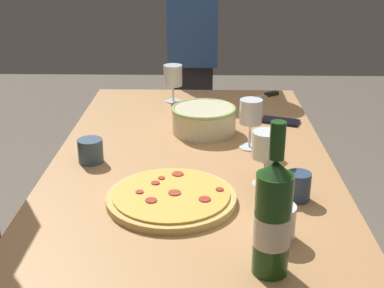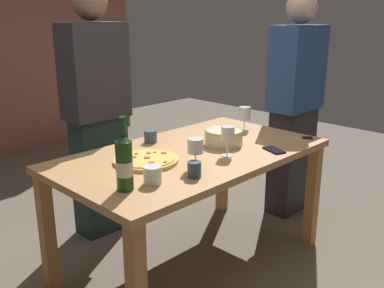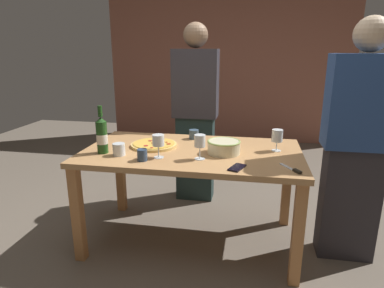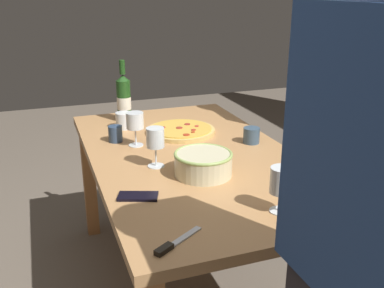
{
  "view_description": "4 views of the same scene",
  "coord_description": "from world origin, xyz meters",
  "px_view_note": "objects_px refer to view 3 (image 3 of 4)",
  "views": [
    {
      "loc": [
        -1.59,
        -0.04,
        1.43
      ],
      "look_at": [
        0.0,
        0.0,
        0.8
      ],
      "focal_mm": 49.54,
      "sensor_mm": 36.0,
      "label": 1
    },
    {
      "loc": [
        -1.73,
        -1.7,
        1.53
      ],
      "look_at": [
        0.0,
        0.0,
        0.8
      ],
      "focal_mm": 40.68,
      "sensor_mm": 36.0,
      "label": 2
    },
    {
      "loc": [
        0.43,
        -2.33,
        1.48
      ],
      "look_at": [
        0.0,
        0.0,
        0.8
      ],
      "focal_mm": 31.28,
      "sensor_mm": 36.0,
      "label": 3
    },
    {
      "loc": [
        1.77,
        -0.64,
        1.47
      ],
      "look_at": [
        0.0,
        0.0,
        0.8
      ],
      "focal_mm": 41.34,
      "sensor_mm": 36.0,
      "label": 4
    }
  ],
  "objects_px": {
    "cup_amber": "(194,134)",
    "cup_ceramic": "(142,155)",
    "wine_glass_far_left": "(200,142)",
    "wine_bottle": "(102,135)",
    "cup_spare": "(119,149)",
    "wine_glass_by_bottle": "(277,136)",
    "person_guest_left": "(195,114)",
    "pizza": "(154,145)",
    "wine_glass_near_pizza": "(158,141)",
    "pizza_knife": "(293,170)",
    "dining_table": "(192,162)",
    "person_host": "(356,144)",
    "cell_phone": "(237,168)",
    "serving_bowl": "(224,146)"
  },
  "relations": [
    {
      "from": "wine_glass_far_left",
      "to": "cup_amber",
      "type": "relative_size",
      "value": 2.15
    },
    {
      "from": "dining_table",
      "to": "cell_phone",
      "type": "bearing_deg",
      "value": -43.64
    },
    {
      "from": "wine_glass_near_pizza",
      "to": "wine_bottle",
      "type": "bearing_deg",
      "value": 175.43
    },
    {
      "from": "pizza",
      "to": "wine_bottle",
      "type": "relative_size",
      "value": 1.03
    },
    {
      "from": "serving_bowl",
      "to": "wine_bottle",
      "type": "relative_size",
      "value": 0.69
    },
    {
      "from": "dining_table",
      "to": "wine_bottle",
      "type": "xyz_separation_m",
      "value": [
        -0.62,
        -0.18,
        0.23
      ]
    },
    {
      "from": "wine_bottle",
      "to": "pizza_knife",
      "type": "bearing_deg",
      "value": -5.58
    },
    {
      "from": "cup_spare",
      "to": "pizza_knife",
      "type": "relative_size",
      "value": 0.49
    },
    {
      "from": "wine_glass_far_left",
      "to": "pizza_knife",
      "type": "distance_m",
      "value": 0.63
    },
    {
      "from": "wine_glass_by_bottle",
      "to": "wine_glass_far_left",
      "type": "bearing_deg",
      "value": -151.21
    },
    {
      "from": "cup_ceramic",
      "to": "serving_bowl",
      "type": "bearing_deg",
      "value": 26.21
    },
    {
      "from": "dining_table",
      "to": "wine_glass_far_left",
      "type": "bearing_deg",
      "value": -65.34
    },
    {
      "from": "pizza",
      "to": "wine_bottle",
      "type": "distance_m",
      "value": 0.41
    },
    {
      "from": "wine_bottle",
      "to": "cup_ceramic",
      "type": "height_order",
      "value": "wine_bottle"
    },
    {
      "from": "person_host",
      "to": "person_guest_left",
      "type": "xyz_separation_m",
      "value": [
        -1.25,
        0.78,
        0.02
      ]
    },
    {
      "from": "pizza",
      "to": "wine_glass_far_left",
      "type": "bearing_deg",
      "value": -31.53
    },
    {
      "from": "wine_glass_by_bottle",
      "to": "wine_glass_near_pizza",
      "type": "bearing_deg",
      "value": -159.03
    },
    {
      "from": "cup_amber",
      "to": "wine_bottle",
      "type": "bearing_deg",
      "value": -138.99
    },
    {
      "from": "wine_glass_near_pizza",
      "to": "wine_glass_far_left",
      "type": "height_order",
      "value": "wine_glass_far_left"
    },
    {
      "from": "wine_glass_by_bottle",
      "to": "person_guest_left",
      "type": "distance_m",
      "value": 1.01
    },
    {
      "from": "wine_glass_near_pizza",
      "to": "wine_glass_far_left",
      "type": "bearing_deg",
      "value": 4.29
    },
    {
      "from": "pizza_knife",
      "to": "cell_phone",
      "type": "bearing_deg",
      "value": -176.0
    },
    {
      "from": "wine_glass_by_bottle",
      "to": "cell_phone",
      "type": "distance_m",
      "value": 0.51
    },
    {
      "from": "cup_amber",
      "to": "cell_phone",
      "type": "height_order",
      "value": "cup_amber"
    },
    {
      "from": "wine_glass_far_left",
      "to": "cup_ceramic",
      "type": "distance_m",
      "value": 0.4
    },
    {
      "from": "dining_table",
      "to": "person_guest_left",
      "type": "distance_m",
      "value": 0.84
    },
    {
      "from": "pizza_knife",
      "to": "person_guest_left",
      "type": "distance_m",
      "value": 1.38
    },
    {
      "from": "cup_ceramic",
      "to": "pizza_knife",
      "type": "distance_m",
      "value": 0.98
    },
    {
      "from": "wine_bottle",
      "to": "wine_glass_near_pizza",
      "type": "relative_size",
      "value": 2.1
    },
    {
      "from": "wine_glass_near_pizza",
      "to": "person_host",
      "type": "distance_m",
      "value": 1.35
    },
    {
      "from": "dining_table",
      "to": "cup_ceramic",
      "type": "xyz_separation_m",
      "value": [
        -0.29,
        -0.3,
        0.13
      ]
    },
    {
      "from": "wine_bottle",
      "to": "pizza_knife",
      "type": "distance_m",
      "value": 1.33
    },
    {
      "from": "pizza_knife",
      "to": "dining_table",
      "type": "bearing_deg",
      "value": 155.93
    },
    {
      "from": "pizza",
      "to": "person_guest_left",
      "type": "xyz_separation_m",
      "value": [
        0.2,
        0.75,
        0.11
      ]
    },
    {
      "from": "wine_bottle",
      "to": "cup_spare",
      "type": "relative_size",
      "value": 3.92
    },
    {
      "from": "cup_amber",
      "to": "person_guest_left",
      "type": "xyz_separation_m",
      "value": [
        -0.07,
        0.48,
        0.08
      ]
    },
    {
      "from": "cup_amber",
      "to": "cup_ceramic",
      "type": "height_order",
      "value": "cup_ceramic"
    },
    {
      "from": "wine_bottle",
      "to": "cell_phone",
      "type": "distance_m",
      "value": 0.99
    },
    {
      "from": "wine_glass_near_pizza",
      "to": "wine_glass_by_bottle",
      "type": "relative_size",
      "value": 1.02
    },
    {
      "from": "cup_spare",
      "to": "cell_phone",
      "type": "distance_m",
      "value": 0.84
    },
    {
      "from": "serving_bowl",
      "to": "person_guest_left",
      "type": "bearing_deg",
      "value": 112.71
    },
    {
      "from": "pizza",
      "to": "person_guest_left",
      "type": "height_order",
      "value": "person_guest_left"
    },
    {
      "from": "wine_glass_far_left",
      "to": "cup_spare",
      "type": "height_order",
      "value": "wine_glass_far_left"
    },
    {
      "from": "pizza",
      "to": "cup_ceramic",
      "type": "height_order",
      "value": "cup_ceramic"
    },
    {
      "from": "wine_bottle",
      "to": "cell_phone",
      "type": "height_order",
      "value": "wine_bottle"
    },
    {
      "from": "wine_glass_far_left",
      "to": "pizza_knife",
      "type": "height_order",
      "value": "wine_glass_far_left"
    },
    {
      "from": "dining_table",
      "to": "cup_amber",
      "type": "bearing_deg",
      "value": 97.57
    },
    {
      "from": "person_guest_left",
      "to": "cell_phone",
      "type": "bearing_deg",
      "value": 14.19
    },
    {
      "from": "wine_glass_by_bottle",
      "to": "pizza_knife",
      "type": "distance_m",
      "value": 0.43
    },
    {
      "from": "pizza",
      "to": "person_guest_left",
      "type": "bearing_deg",
      "value": 75.42
    }
  ]
}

